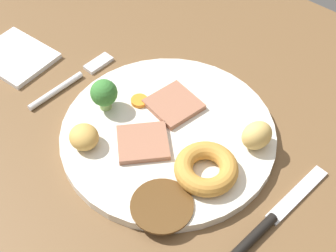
% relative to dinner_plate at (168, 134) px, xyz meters
% --- Properties ---
extents(dining_table, '(1.20, 0.84, 0.04)m').
position_rel_dinner_plate_xyz_m(dining_table, '(0.02, -0.02, -0.02)').
color(dining_table, brown).
rests_on(dining_table, ground).
extents(dinner_plate, '(0.29, 0.29, 0.01)m').
position_rel_dinner_plate_xyz_m(dinner_plate, '(0.00, 0.00, 0.00)').
color(dinner_plate, silver).
rests_on(dinner_plate, dining_table).
extents(gravy_pool, '(0.08, 0.08, 0.00)m').
position_rel_dinner_plate_xyz_m(gravy_pool, '(0.07, -0.09, 0.01)').
color(gravy_pool, '#563819').
rests_on(gravy_pool, dinner_plate).
extents(meat_slice_main, '(0.09, 0.09, 0.01)m').
position_rel_dinner_plate_xyz_m(meat_slice_main, '(-0.01, -0.04, 0.01)').
color(meat_slice_main, '#9E664C').
rests_on(meat_slice_main, dinner_plate).
extents(meat_slice_under, '(0.07, 0.07, 0.01)m').
position_rel_dinner_plate_xyz_m(meat_slice_under, '(-0.02, 0.04, 0.01)').
color(meat_slice_under, '#9E664C').
rests_on(meat_slice_under, dinner_plate).
extents(yorkshire_pudding, '(0.08, 0.08, 0.02)m').
position_rel_dinner_plate_xyz_m(yorkshire_pudding, '(0.08, -0.02, 0.02)').
color(yorkshire_pudding, '#C68938').
rests_on(yorkshire_pudding, dinner_plate).
extents(roast_potato_left, '(0.05, 0.05, 0.03)m').
position_rel_dinner_plate_xyz_m(roast_potato_left, '(-0.07, -0.09, 0.02)').
color(roast_potato_left, tan).
rests_on(roast_potato_left, dinner_plate).
extents(roast_potato_right, '(0.04, 0.05, 0.04)m').
position_rel_dinner_plate_xyz_m(roast_potato_right, '(0.10, 0.06, 0.03)').
color(roast_potato_right, '#D8B260').
rests_on(roast_potato_right, dinner_plate).
extents(carrot_coin_front, '(0.02, 0.02, 0.01)m').
position_rel_dinner_plate_xyz_m(carrot_coin_front, '(-0.06, 0.01, 0.01)').
color(carrot_coin_front, orange).
rests_on(carrot_coin_front, dinner_plate).
extents(broccoli_floret, '(0.04, 0.04, 0.05)m').
position_rel_dinner_plate_xyz_m(broccoli_floret, '(-0.09, -0.03, 0.03)').
color(broccoli_floret, '#8CB766').
rests_on(broccoli_floret, dinner_plate).
extents(fork, '(0.02, 0.15, 0.01)m').
position_rel_dinner_plate_xyz_m(fork, '(-0.18, -0.01, -0.00)').
color(fork, silver).
rests_on(fork, dining_table).
extents(knife, '(0.03, 0.19, 0.01)m').
position_rel_dinner_plate_xyz_m(knife, '(0.17, -0.02, -0.00)').
color(knife, black).
rests_on(knife, dining_table).
extents(folded_napkin, '(0.11, 0.10, 0.01)m').
position_rel_dinner_plate_xyz_m(folded_napkin, '(-0.28, -0.03, -0.00)').
color(folded_napkin, white).
rests_on(folded_napkin, dining_table).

